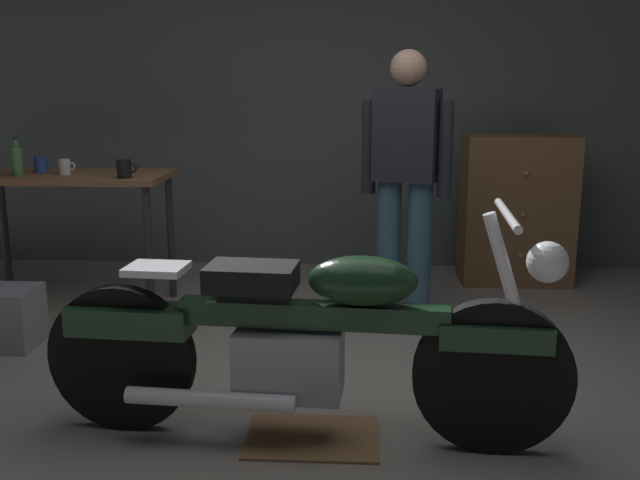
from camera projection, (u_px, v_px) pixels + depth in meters
The scene contains 11 objects.
ground_plane at pixel (314, 411), 3.24m from camera, with size 12.00×12.00×0.00m, color gray.
back_wall at pixel (336, 74), 5.64m from camera, with size 8.00×0.12×3.10m, color #56605B.
workbench at pixel (69, 191), 4.62m from camera, with size 1.30×0.64×0.90m.
motorcycle at pixel (305, 338), 2.89m from camera, with size 2.19×0.60×1.00m.
person_standing at pixel (406, 174), 4.37m from camera, with size 0.55×0.33×1.67m.
wooden_dresser at pixel (516, 210), 5.30m from camera, with size 0.80×0.47×1.10m.
drip_tray at pixel (312, 437), 2.99m from camera, with size 0.56×0.40×0.01m, color olive.
mug_black_matte at pixel (125, 169), 4.35m from camera, with size 0.13×0.09×0.11m.
mug_blue_enamel at pixel (41, 165), 4.62m from camera, with size 0.11×0.08×0.10m.
mug_white_ceramic at pixel (65, 167), 4.52m from camera, with size 0.11×0.07×0.10m.
bottle at pixel (17, 161), 4.44m from camera, with size 0.06×0.06×0.24m.
Camera 1 is at (0.19, -3.00, 1.46)m, focal length 39.83 mm.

